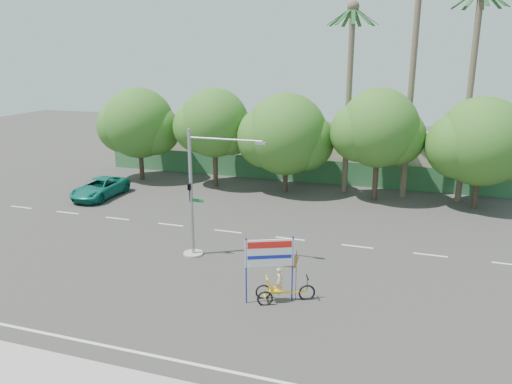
% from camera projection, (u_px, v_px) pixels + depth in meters
% --- Properties ---
extents(ground, '(120.00, 120.00, 0.00)m').
position_uv_depth(ground, '(206.00, 293.00, 23.23)').
color(ground, '#33302D').
rests_on(ground, ground).
extents(fence, '(38.00, 0.08, 2.00)m').
position_uv_depth(fence, '(307.00, 171.00, 42.61)').
color(fence, '#336B3D').
rests_on(fence, ground).
extents(building_left, '(12.00, 8.00, 4.00)m').
position_uv_depth(building_left, '(219.00, 144.00, 49.47)').
color(building_left, beige).
rests_on(building_left, ground).
extents(building_right, '(14.00, 8.00, 3.60)m').
position_uv_depth(building_right, '(407.00, 157.00, 44.10)').
color(building_right, beige).
rests_on(building_right, ground).
extents(tree_far_left, '(7.14, 6.00, 7.96)m').
position_uv_depth(tree_far_left, '(138.00, 125.00, 42.62)').
color(tree_far_left, '#473828').
rests_on(tree_far_left, ground).
extents(tree_left, '(6.66, 5.60, 8.07)m').
position_uv_depth(tree_left, '(214.00, 125.00, 40.43)').
color(tree_left, '#473828').
rests_on(tree_left, ground).
extents(tree_center, '(7.62, 6.40, 7.85)m').
position_uv_depth(tree_center, '(285.00, 136.00, 38.79)').
color(tree_center, '#473828').
rests_on(tree_center, ground).
extents(tree_right, '(6.90, 5.80, 8.36)m').
position_uv_depth(tree_right, '(378.00, 131.00, 36.47)').
color(tree_right, '#473828').
rests_on(tree_right, ground).
extents(tree_far_right, '(7.38, 6.20, 7.94)m').
position_uv_depth(tree_far_right, '(481.00, 144.00, 34.53)').
color(tree_far_right, '#473828').
rests_on(tree_far_right, ground).
extents(palm_tall, '(3.73, 3.79, 17.45)m').
position_uv_depth(palm_tall, '(414.00, 57.00, 35.80)').
color(palm_tall, '#70604C').
rests_on(palm_tall, ground).
extents(palm_mid, '(3.73, 3.79, 15.45)m').
position_uv_depth(palm_mid, '(472.00, 73.00, 34.89)').
color(palm_mid, '#70604C').
rests_on(palm_mid, ground).
extents(palm_short, '(3.73, 3.79, 14.45)m').
position_uv_depth(palm_short, '(350.00, 79.00, 37.60)').
color(palm_short, '#70604C').
rests_on(palm_short, ground).
extents(traffic_signal, '(4.72, 1.10, 7.00)m').
position_uv_depth(traffic_signal, '(197.00, 205.00, 26.74)').
color(traffic_signal, gray).
rests_on(traffic_signal, ground).
extents(trike_billboard, '(2.94, 1.52, 3.13)m').
position_uv_depth(trike_billboard, '(276.00, 276.00, 22.12)').
color(trike_billboard, black).
rests_on(trike_billboard, ground).
extents(pickup_truck, '(2.46, 5.32, 1.48)m').
position_uv_depth(pickup_truck, '(100.00, 188.00, 38.28)').
color(pickup_truck, '#0F6F5F').
rests_on(pickup_truck, ground).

